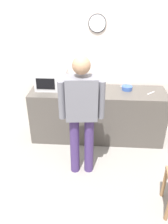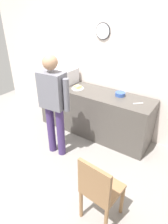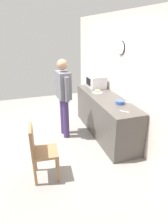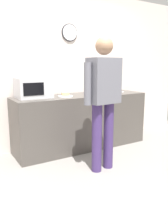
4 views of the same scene
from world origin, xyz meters
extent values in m
plane|color=gray|center=(0.00, 0.00, 0.00)|extent=(6.00, 6.00, 0.00)
cube|color=silver|center=(0.00, 1.60, 1.30)|extent=(5.40, 0.10, 2.60)
cylinder|color=white|center=(0.11, 1.54, 1.90)|extent=(0.26, 0.03, 0.26)
cylinder|color=black|center=(0.11, 1.54, 1.90)|extent=(0.28, 0.02, 0.28)
cube|color=#4C4742|center=(0.16, 1.22, 0.45)|extent=(2.25, 0.62, 0.89)
cube|color=silver|center=(-0.62, 1.31, 1.04)|extent=(0.50, 0.38, 0.30)
cube|color=black|center=(-0.68, 1.11, 1.04)|extent=(0.30, 0.01, 0.18)
cylinder|color=white|center=(-0.17, 1.15, 0.90)|extent=(0.23, 0.23, 0.01)
cube|color=#DCB46F|center=(-0.17, 1.15, 0.93)|extent=(0.14, 0.14, 0.05)
cylinder|color=#33519E|center=(0.64, 1.31, 0.93)|extent=(0.17, 0.17, 0.07)
cube|color=silver|center=(0.62, 1.50, 0.90)|extent=(0.15, 0.11, 0.01)
cube|color=silver|center=(1.02, 1.20, 0.90)|extent=(0.14, 0.13, 0.01)
cylinder|color=#3F2C63|center=(0.06, 0.33, 0.45)|extent=(0.13, 0.13, 0.90)
cylinder|color=#3F2C63|center=(-0.14, 0.32, 0.45)|extent=(0.13, 0.13, 0.90)
cube|color=slate|center=(-0.04, 0.33, 1.18)|extent=(0.42, 0.27, 0.56)
cylinder|color=slate|center=(0.21, 0.35, 1.15)|extent=(0.09, 0.09, 0.51)
cylinder|color=slate|center=(-0.29, 0.30, 1.15)|extent=(0.09, 0.09, 0.51)
sphere|color=#A37A5B|center=(-0.04, 0.33, 1.60)|extent=(0.22, 0.22, 0.22)
cylinder|color=olive|center=(1.39, -0.12, 0.23)|extent=(0.04, 0.04, 0.45)
cylinder|color=olive|center=(1.04, -0.08, 0.23)|extent=(0.04, 0.04, 0.45)
cylinder|color=olive|center=(1.36, -0.47, 0.23)|extent=(0.04, 0.04, 0.45)
cylinder|color=olive|center=(1.01, -0.44, 0.23)|extent=(0.04, 0.04, 0.45)
cube|color=olive|center=(1.20, -0.28, 0.47)|extent=(0.44, 0.44, 0.04)
cube|color=olive|center=(1.18, -0.46, 0.71)|extent=(0.40, 0.08, 0.45)
camera|label=1|loc=(0.17, -2.24, 2.41)|focal=36.59mm
camera|label=2|loc=(1.87, -1.66, 2.33)|focal=31.29mm
camera|label=3|loc=(3.82, -0.50, 2.26)|focal=31.02mm
camera|label=4|loc=(-1.75, -2.07, 1.38)|focal=37.37mm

